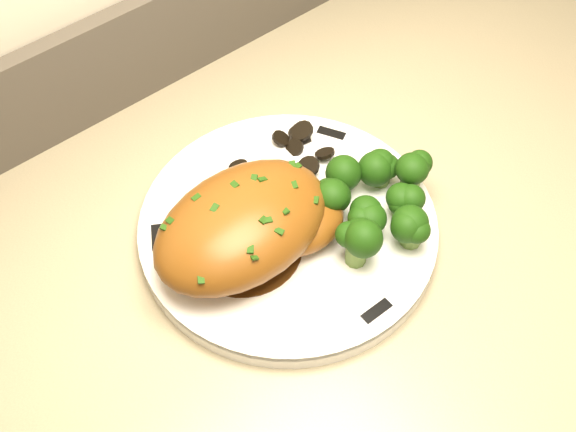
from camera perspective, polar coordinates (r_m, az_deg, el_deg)
plate at (r=0.71m, az=0.00°, el=-0.95°), size 0.29×0.29×0.02m
rim_accent_0 at (r=0.78m, az=3.44°, el=6.55°), size 0.02×0.03×0.00m
rim_accent_1 at (r=0.70m, az=-10.29°, el=-1.67°), size 0.03×0.03×0.00m
rim_accent_2 at (r=0.65m, az=7.01°, el=-7.47°), size 0.03×0.01×0.00m
gravy_pool at (r=0.69m, az=-3.54°, el=-2.44°), size 0.11×0.11×0.00m
chicken_breast at (r=0.66m, az=-3.09°, el=-0.72°), size 0.19×0.13×0.07m
mushroom_pile at (r=0.74m, az=-0.55°, el=3.59°), size 0.09×0.07×0.03m
broccoli_florets at (r=0.70m, az=6.92°, el=1.44°), size 0.13×0.12×0.05m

